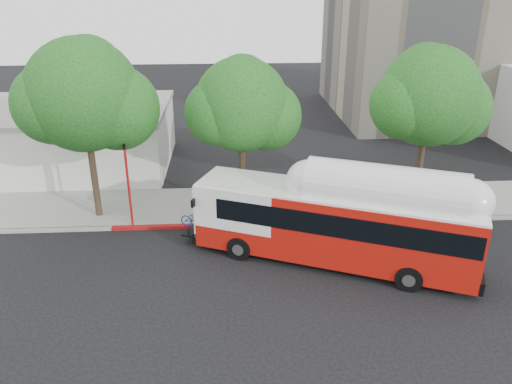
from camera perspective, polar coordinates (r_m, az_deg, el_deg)
ground at (r=23.50m, az=1.46°, el=-8.15°), size 120.00×120.00×0.00m
sidewalk at (r=29.20m, az=0.39°, el=-1.39°), size 60.00×5.00×0.15m
curb_strip at (r=26.86m, az=0.76°, el=-3.69°), size 60.00×0.30×0.15m
red_curb_segment at (r=26.82m, az=-5.66°, el=-3.84°), size 10.00×0.32×0.16m
street_tree_left at (r=27.01m, az=-18.08°, el=10.07°), size 6.67×5.80×9.74m
street_tree_mid at (r=26.83m, az=-0.79°, el=9.58°), size 5.75×5.00×8.62m
street_tree_right at (r=28.81m, az=19.90°, el=9.88°), size 6.21×5.40×9.18m
low_commercial_bldg at (r=37.49m, az=-22.42°, el=5.84°), size 16.20×10.20×4.25m
transit_bus at (r=23.02m, az=9.02°, el=-3.79°), size 13.46×7.47×4.03m
signal_pole at (r=26.53m, az=-14.36°, el=0.69°), size 0.13×0.44×4.66m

